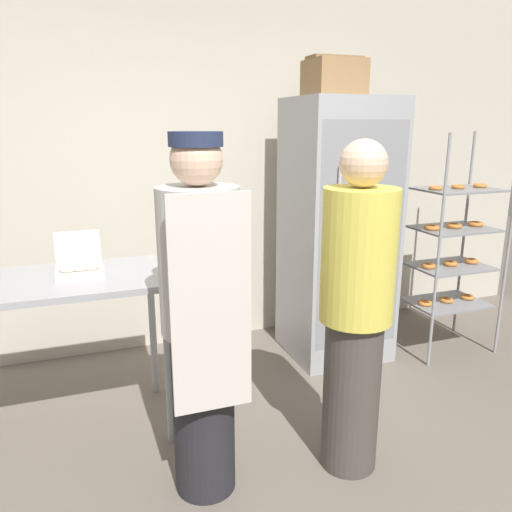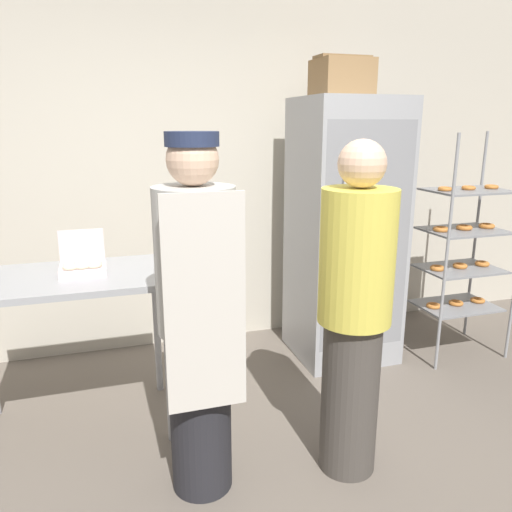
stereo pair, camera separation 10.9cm
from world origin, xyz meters
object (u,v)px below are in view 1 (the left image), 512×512
baking_rack (452,247)px  person_baker (201,318)px  donut_box (79,268)px  refrigerator (338,232)px  person_customer (356,311)px  cardboard_storage_box (334,78)px

baking_rack → person_baker: (-2.18, -0.91, 0.06)m
donut_box → person_baker: person_baker is taller
refrigerator → baking_rack: 0.90m
person_customer → donut_box: bearing=148.0°
person_customer → baking_rack: bearing=34.7°
donut_box → cardboard_storage_box: (1.79, 0.52, 1.07)m
refrigerator → baking_rack: (0.86, -0.24, -0.13)m
cardboard_storage_box → person_baker: 2.11m
cardboard_storage_box → donut_box: bearing=-163.8°
cardboard_storage_box → person_baker: (-1.28, -1.22, -1.16)m
refrigerator → donut_box: (-1.83, -0.45, 0.02)m
donut_box → baking_rack: bearing=4.5°
donut_box → person_baker: 0.87m
refrigerator → person_customer: bearing=-115.0°
person_baker → person_customer: person_baker is taller
person_baker → person_customer: bearing=-6.3°
cardboard_storage_box → person_customer: (-0.53, -1.30, -1.20)m
refrigerator → baking_rack: size_ratio=1.14×
refrigerator → person_baker: bearing=-139.1°
refrigerator → person_customer: (-0.57, -1.23, -0.10)m
donut_box → person_customer: 1.48m
donut_box → person_customer: bearing=-32.0°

